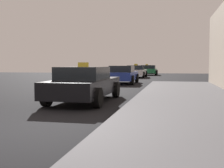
{
  "coord_description": "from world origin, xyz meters",
  "views": [
    {
      "loc": [
        3.38,
        -4.6,
        1.35
      ],
      "look_at": [
        1.79,
        2.83,
        0.83
      ],
      "focal_mm": 45.35,
      "sensor_mm": 36.0,
      "label": 1
    }
  ],
  "objects_px": {
    "car_green": "(149,70)",
    "car_silver": "(147,69)",
    "car_black": "(85,84)",
    "car_white": "(136,71)",
    "car_blue": "(122,75)"
  },
  "relations": [
    {
      "from": "car_blue",
      "to": "car_white",
      "type": "distance_m",
      "value": 9.87
    },
    {
      "from": "car_silver",
      "to": "car_blue",
      "type": "bearing_deg",
      "value": -89.06
    },
    {
      "from": "car_green",
      "to": "car_silver",
      "type": "relative_size",
      "value": 0.94
    },
    {
      "from": "car_white",
      "to": "car_silver",
      "type": "xyz_separation_m",
      "value": [
        -0.12,
        14.12,
        -0.0
      ]
    },
    {
      "from": "car_white",
      "to": "car_silver",
      "type": "bearing_deg",
      "value": 90.5
    },
    {
      "from": "car_black",
      "to": "car_white",
      "type": "xyz_separation_m",
      "value": [
        -0.64,
        19.87,
        0.0
      ]
    },
    {
      "from": "car_white",
      "to": "car_blue",
      "type": "bearing_deg",
      "value": -88.43
    },
    {
      "from": "car_silver",
      "to": "car_white",
      "type": "bearing_deg",
      "value": -89.5
    },
    {
      "from": "car_green",
      "to": "car_silver",
      "type": "height_order",
      "value": "car_silver"
    },
    {
      "from": "car_black",
      "to": "car_white",
      "type": "height_order",
      "value": "same"
    },
    {
      "from": "car_green",
      "to": "car_silver",
      "type": "xyz_separation_m",
      "value": [
        -0.95,
        6.89,
        0.0
      ]
    },
    {
      "from": "car_black",
      "to": "car_silver",
      "type": "distance_m",
      "value": 34.0
    },
    {
      "from": "car_green",
      "to": "car_white",
      "type": "bearing_deg",
      "value": -96.5
    },
    {
      "from": "car_black",
      "to": "car_silver",
      "type": "relative_size",
      "value": 1.07
    },
    {
      "from": "car_silver",
      "to": "car_black",
      "type": "bearing_deg",
      "value": -88.71
    }
  ]
}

